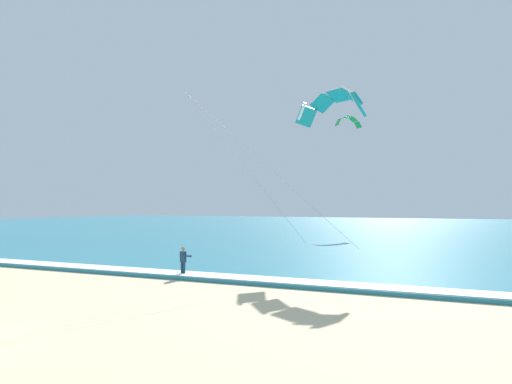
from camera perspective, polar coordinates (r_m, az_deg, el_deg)
name	(u,v)px	position (r m, az deg, el deg)	size (l,w,h in m)	color
sea	(390,229)	(83.94, 14.91, -4.02)	(200.00, 120.00, 0.20)	teal
surf_foam	(190,274)	(28.17, -7.49, -9.13)	(200.00, 1.74, 0.04)	white
surfboard	(183,277)	(28.36, -8.23, -9.48)	(0.90, 1.47, 0.09)	white
kitesurfer	(183,260)	(28.25, -8.19, -7.64)	(0.64, 0.63, 1.69)	#143347
kite_primary	(334,103)	(35.04, 8.75, 9.89)	(8.41, 10.87, 10.67)	teal
kite_distant	(348,120)	(70.51, 10.34, 7.98)	(2.92, 4.17, 1.60)	green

